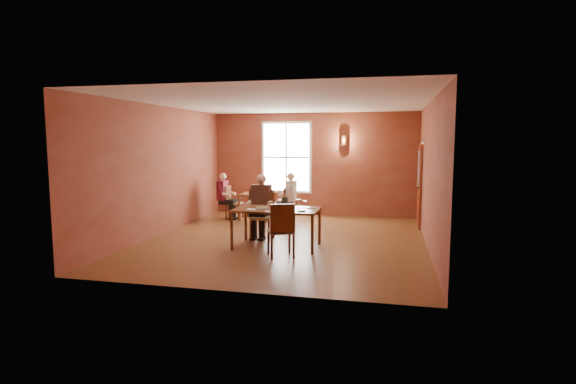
% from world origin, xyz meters
% --- Properties ---
extents(ground, '(6.00, 7.00, 0.01)m').
position_xyz_m(ground, '(0.00, 0.00, 0.00)').
color(ground, brown).
rests_on(ground, ground).
extents(wall_back, '(6.00, 0.04, 3.00)m').
position_xyz_m(wall_back, '(0.00, 3.50, 1.50)').
color(wall_back, brown).
rests_on(wall_back, ground).
extents(wall_front, '(6.00, 0.04, 3.00)m').
position_xyz_m(wall_front, '(0.00, -3.50, 1.50)').
color(wall_front, brown).
rests_on(wall_front, ground).
extents(wall_left, '(0.04, 7.00, 3.00)m').
position_xyz_m(wall_left, '(-3.00, 0.00, 1.50)').
color(wall_left, brown).
rests_on(wall_left, ground).
extents(wall_right, '(0.04, 7.00, 3.00)m').
position_xyz_m(wall_right, '(3.00, 0.00, 1.50)').
color(wall_right, brown).
rests_on(wall_right, ground).
extents(ceiling, '(6.00, 7.00, 0.04)m').
position_xyz_m(ceiling, '(0.00, 0.00, 3.00)').
color(ceiling, white).
rests_on(ceiling, wall_back).
extents(window, '(1.36, 0.10, 1.96)m').
position_xyz_m(window, '(-0.80, 3.45, 1.70)').
color(window, white).
rests_on(window, wall_back).
extents(door, '(0.12, 1.04, 2.10)m').
position_xyz_m(door, '(2.94, 2.30, 1.05)').
color(door, maroon).
rests_on(door, ground).
extents(wall_sconce, '(0.16, 0.16, 0.28)m').
position_xyz_m(wall_sconce, '(0.90, 3.40, 2.20)').
color(wall_sconce, brown).
rests_on(wall_sconce, wall_back).
extents(main_table, '(1.72, 0.97, 0.81)m').
position_xyz_m(main_table, '(-0.03, -0.69, 0.40)').
color(main_table, brown).
rests_on(main_table, ground).
extents(chair_diner_main, '(0.46, 0.46, 1.03)m').
position_xyz_m(chair_diner_main, '(-0.53, -0.04, 0.52)').
color(chair_diner_main, '#442113').
rests_on(chair_diner_main, ground).
extents(diner_main, '(0.56, 0.56, 1.39)m').
position_xyz_m(diner_main, '(-0.53, -0.07, 0.69)').
color(diner_main, '#40271E').
rests_on(diner_main, ground).
extents(chair_empty, '(0.61, 0.61, 1.04)m').
position_xyz_m(chair_empty, '(0.23, -1.41, 0.52)').
color(chair_empty, '#482418').
rests_on(chair_empty, ground).
extents(plate_food, '(0.30, 0.30, 0.04)m').
position_xyz_m(plate_food, '(-0.32, -0.71, 0.82)').
color(plate_food, silver).
rests_on(plate_food, main_table).
extents(sandwich, '(0.13, 0.13, 0.12)m').
position_xyz_m(sandwich, '(-0.18, -0.62, 0.86)').
color(sandwich, '#DEB67A').
rests_on(sandwich, main_table).
extents(goblet_a, '(0.08, 0.08, 0.20)m').
position_xyz_m(goblet_a, '(0.40, -0.58, 0.91)').
color(goblet_a, white).
rests_on(goblet_a, main_table).
extents(goblet_b, '(0.11, 0.11, 0.21)m').
position_xyz_m(goblet_b, '(0.58, -0.82, 0.91)').
color(goblet_b, white).
rests_on(goblet_b, main_table).
extents(menu_stand, '(0.12, 0.06, 0.21)m').
position_xyz_m(menu_stand, '(0.08, -0.46, 0.91)').
color(menu_stand, '#2A4333').
rests_on(menu_stand, main_table).
extents(knife, '(0.21, 0.05, 0.00)m').
position_xyz_m(knife, '(-0.08, -0.95, 0.81)').
color(knife, silver).
rests_on(knife, main_table).
extents(napkin, '(0.18, 0.18, 0.01)m').
position_xyz_m(napkin, '(-0.51, -0.90, 0.81)').
color(napkin, white).
rests_on(napkin, main_table).
extents(side_plate, '(0.24, 0.24, 0.02)m').
position_xyz_m(side_plate, '(0.65, -0.45, 0.81)').
color(side_plate, silver).
rests_on(side_plate, main_table).
extents(sunglasses, '(0.13, 0.05, 0.02)m').
position_xyz_m(sunglasses, '(0.55, -0.96, 0.81)').
color(sunglasses, black).
rests_on(sunglasses, main_table).
extents(second_table, '(0.83, 0.83, 0.73)m').
position_xyz_m(second_table, '(-1.39, 2.35, 0.37)').
color(second_table, brown).
rests_on(second_table, ground).
extents(chair_diner_white, '(0.41, 0.41, 0.92)m').
position_xyz_m(chair_diner_white, '(-0.74, 2.35, 0.46)').
color(chair_diner_white, '#3B1E10').
rests_on(chair_diner_white, ground).
extents(diner_white, '(0.51, 0.51, 1.28)m').
position_xyz_m(diner_white, '(-0.71, 2.35, 0.64)').
color(diner_white, silver).
rests_on(diner_white, ground).
extents(chair_diner_maroon, '(0.41, 0.41, 0.93)m').
position_xyz_m(chair_diner_maroon, '(-2.04, 2.35, 0.46)').
color(chair_diner_maroon, brown).
rests_on(chair_diner_maroon, ground).
extents(diner_maroon, '(0.50, 0.50, 1.25)m').
position_xyz_m(diner_maroon, '(-2.07, 2.35, 0.63)').
color(diner_maroon, maroon).
rests_on(diner_maroon, ground).
extents(cup_a, '(0.17, 0.17, 0.10)m').
position_xyz_m(cup_a, '(-1.21, 2.27, 0.78)').
color(cup_a, silver).
rests_on(cup_a, second_table).
extents(cup_b, '(0.13, 0.13, 0.09)m').
position_xyz_m(cup_b, '(-1.54, 2.48, 0.78)').
color(cup_b, white).
rests_on(cup_b, second_table).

